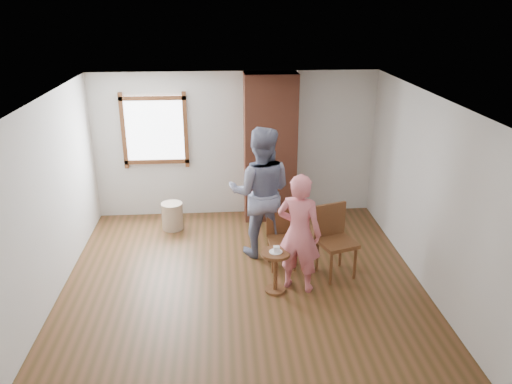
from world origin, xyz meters
The scene contains 12 objects.
ground centered at (0.00, 0.00, 0.00)m, with size 5.50×5.50×0.00m, color brown.
room_shell centered at (-0.06, 0.61, 1.81)m, with size 5.04×5.52×2.62m.
brick_chimney centered at (0.60, 2.50, 1.30)m, with size 0.90×0.50×2.60m, color brown.
stoneware_crock centered at (-1.13, 2.10, 0.24)m, with size 0.37×0.37×0.47m, color tan.
dark_pot centered at (-1.07, 2.40, 0.08)m, with size 0.16×0.16×0.16m, color black.
dining_chair_left centered at (0.60, 0.73, 0.49)m, with size 0.43×0.43×0.87m.
dining_chair_right centered at (1.32, 0.44, 0.58)m, with size 0.61×0.61×1.03m.
side_table centered at (0.43, 0.00, 0.40)m, with size 0.40×0.40×0.60m.
cake_plate centered at (0.43, 0.00, 0.60)m, with size 0.18×0.18×0.01m, color white.
cake_slice centered at (0.44, 0.00, 0.64)m, with size 0.08×0.07×0.06m, color white.
man centered at (0.32, 1.12, 1.01)m, with size 0.99×0.77×2.03m, color #15193A.
person_pink centered at (0.75, 0.06, 0.83)m, with size 0.61×0.40×1.67m, color #DB6D78.
Camera 1 is at (-0.26, -5.86, 3.76)m, focal length 35.00 mm.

